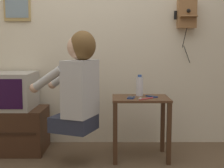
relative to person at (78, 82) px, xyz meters
name	(u,v)px	position (x,y,z in m)	size (l,w,h in m)	color
wall_back	(98,29)	(0.15, 0.69, 0.51)	(6.80, 0.05, 2.55)	beige
side_table	(141,112)	(0.59, 0.16, -0.31)	(0.54, 0.41, 0.60)	#51331E
person	(78,82)	(0.00, 0.00, 0.00)	(0.64, 0.53, 0.91)	#2D3347
tv_stand	(10,130)	(-0.76, 0.36, -0.54)	(0.76, 0.48, 0.45)	#422819
television	(11,90)	(-0.74, 0.38, -0.13)	(0.49, 0.52, 0.37)	#ADA89E
wall_phone_antique	(187,13)	(1.11, 0.60, 0.68)	(0.23, 0.19, 0.73)	olive
cell_phone_held	(132,97)	(0.49, 0.11, -0.16)	(0.09, 0.13, 0.01)	navy
cell_phone_spare	(152,96)	(0.69, 0.19, -0.16)	(0.11, 0.14, 0.01)	navy
water_bottle	(140,86)	(0.58, 0.26, -0.07)	(0.07, 0.07, 0.21)	silver
toothbrush	(146,99)	(0.62, 0.04, -0.16)	(0.15, 0.13, 0.02)	#D83F4C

